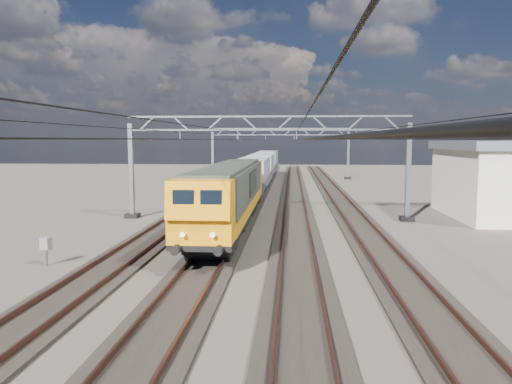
# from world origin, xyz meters

# --- Properties ---
(ground) EXTENTS (160.00, 160.00, 0.00)m
(ground) POSITION_xyz_m (0.00, 0.00, 0.00)
(ground) COLOR #2B2520
(ground) RESTS_ON ground
(track_outer_west) EXTENTS (2.60, 140.00, 0.30)m
(track_outer_west) POSITION_xyz_m (-6.00, 0.00, 0.07)
(track_outer_west) COLOR black
(track_outer_west) RESTS_ON ground
(track_loco) EXTENTS (2.60, 140.00, 0.30)m
(track_loco) POSITION_xyz_m (-2.00, 0.00, 0.07)
(track_loco) COLOR black
(track_loco) RESTS_ON ground
(track_inner_east) EXTENTS (2.60, 140.00, 0.30)m
(track_inner_east) POSITION_xyz_m (2.00, 0.00, 0.07)
(track_inner_east) COLOR black
(track_inner_east) RESTS_ON ground
(track_outer_east) EXTENTS (2.60, 140.00, 0.30)m
(track_outer_east) POSITION_xyz_m (6.00, 0.00, 0.07)
(track_outer_east) COLOR black
(track_outer_east) RESTS_ON ground
(catenary_gantry_mid) EXTENTS (19.90, 0.90, 7.11)m
(catenary_gantry_mid) POSITION_xyz_m (0.00, 4.00, 3.91)
(catenary_gantry_mid) COLOR gray
(catenary_gantry_mid) RESTS_ON ground
(catenary_gantry_far) EXTENTS (19.90, 0.90, 7.11)m
(catenary_gantry_far) POSITION_xyz_m (0.00, 40.00, 3.91)
(catenary_gantry_far) COLOR gray
(catenary_gantry_far) RESTS_ON ground
(overhead_wires) EXTENTS (12.03, 140.00, 0.53)m
(overhead_wires) POSITION_xyz_m (0.00, 8.00, 5.75)
(overhead_wires) COLOR black
(overhead_wires) RESTS_ON ground
(locomotive) EXTENTS (2.76, 21.10, 3.62)m
(locomotive) POSITION_xyz_m (-2.00, -0.71, 2.33)
(locomotive) COLOR black
(locomotive) RESTS_ON ground
(hopper_wagon_lead) EXTENTS (3.38, 13.00, 3.25)m
(hopper_wagon_lead) POSITION_xyz_m (-2.00, 16.98, 2.23)
(hopper_wagon_lead) COLOR black
(hopper_wagon_lead) RESTS_ON ground
(hopper_wagon_mid) EXTENTS (3.38, 13.00, 3.25)m
(hopper_wagon_mid) POSITION_xyz_m (-2.00, 31.18, 2.23)
(hopper_wagon_mid) COLOR black
(hopper_wagon_mid) RESTS_ON ground
(hopper_wagon_third) EXTENTS (3.38, 13.00, 3.25)m
(hopper_wagon_third) POSITION_xyz_m (-2.00, 45.38, 2.23)
(hopper_wagon_third) COLOR black
(hopper_wagon_third) RESTS_ON ground
(trackside_cabinet) EXTENTS (0.48, 0.40, 1.26)m
(trackside_cabinet) POSITION_xyz_m (-8.95, -9.48, 0.96)
(trackside_cabinet) COLOR gray
(trackside_cabinet) RESTS_ON ground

